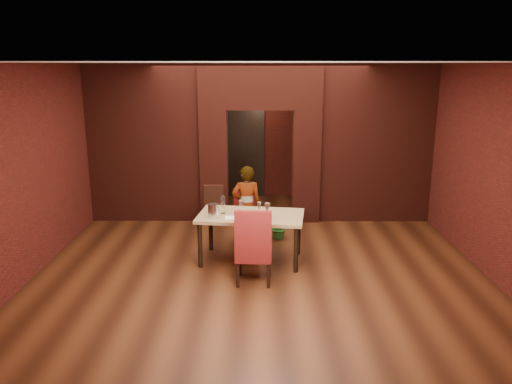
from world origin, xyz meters
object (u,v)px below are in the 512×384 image
wine_bucket (214,211)px  potted_plant (279,227)px  chair_far (246,217)px  water_bottle (223,204)px  chair_near (254,245)px  dining_table (251,238)px  wine_glass_a (241,207)px  wine_glass_c (267,210)px  wine_glass_b (259,208)px  person_seated (247,206)px

wine_bucket → potted_plant: bearing=47.7°
chair_far → wine_bucket: 1.22m
chair_far → water_bottle: (-0.35, -0.82, 0.47)m
chair_near → water_bottle: (-0.51, 0.90, 0.37)m
dining_table → wine_glass_a: 0.54m
chair_far → wine_glass_a: 0.97m
dining_table → wine_glass_c: (0.27, -0.12, 0.51)m
dining_table → wine_glass_b: wine_glass_b is taller
wine_glass_c → water_bottle: water_bottle is taller
dining_table → wine_glass_b: (0.13, 0.03, 0.50)m
wine_glass_a → wine_glass_c: size_ratio=1.02×
dining_table → person_seated: size_ratio=1.17×
wine_glass_a → water_bottle: (-0.30, 0.05, 0.04)m
person_seated → wine_glass_c: size_ratio=6.38×
person_seated → wine_glass_a: (-0.07, -0.77, 0.19)m
dining_table → wine_glass_c: wine_glass_c is taller
wine_glass_b → potted_plant: wine_glass_b is taller
wine_glass_b → wine_glass_c: wine_glass_c is taller
dining_table → wine_glass_b: 0.52m
wine_glass_a → chair_near: bearing=-75.9°
dining_table → wine_bucket: size_ratio=7.76×
water_bottle → wine_glass_b: bearing=-2.7°
chair_far → wine_glass_a: size_ratio=4.16×
chair_far → water_bottle: bearing=-117.5°
person_seated → water_bottle: size_ratio=4.71×
wine_glass_c → water_bottle: size_ratio=0.74×
dining_table → wine_glass_c: size_ratio=7.49×
wine_bucket → potted_plant: wine_bucket is taller
wine_bucket → water_bottle: water_bottle is taller
wine_glass_b → wine_bucket: (-0.73, -0.18, 0.01)m
chair_near → wine_glass_c: size_ratio=5.15×
wine_bucket → chair_far: bearing=64.5°
wine_bucket → wine_glass_c: bearing=2.1°
person_seated → potted_plant: (0.61, 0.29, -0.51)m
wine_glass_a → chair_far: bearing=86.4°
dining_table → wine_glass_a: bearing=-178.1°
chair_near → potted_plant: 2.00m
water_bottle → chair_near: bearing=-60.2°
wine_glass_b → potted_plant: bearing=69.9°
potted_plant → wine_glass_c: bearing=-101.8°
wine_glass_a → potted_plant: (0.67, 1.06, -0.70)m
person_seated → water_bottle: (-0.37, -0.72, 0.23)m
chair_near → wine_bucket: chair_near is taller
wine_glass_a → potted_plant: bearing=57.6°
water_bottle → chair_far: bearing=66.7°
chair_far → chair_near: bearing=-88.9°
person_seated → wine_glass_c: (0.36, -0.90, 0.19)m
dining_table → wine_glass_a: (-0.16, 0.01, 0.52)m
wine_glass_a → wine_glass_c: 0.44m
chair_far → chair_near: 1.73m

